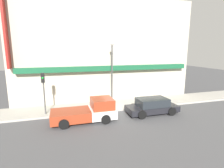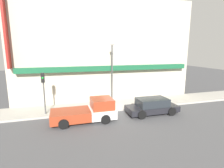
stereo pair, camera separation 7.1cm
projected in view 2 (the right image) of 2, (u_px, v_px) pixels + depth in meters
name	position (u px, v px, depth m)	size (l,w,h in m)	color
ground_plane	(118.00, 111.00, 16.35)	(80.00, 80.00, 0.00)	#4C4C4F
sidewalk	(113.00, 105.00, 17.89)	(36.00, 3.30, 0.17)	#ADA89E
building	(105.00, 51.00, 19.78)	(19.80, 3.80, 11.14)	#BCB29E
pickup_truck	(88.00, 111.00, 14.05)	(5.06, 2.30, 1.77)	white
parked_car	(152.00, 106.00, 15.64)	(4.61, 2.10, 1.41)	black
fire_hydrant	(145.00, 103.00, 17.37)	(0.17, 0.17, 0.61)	red
street_lamp	(112.00, 67.00, 17.18)	(0.36, 0.36, 6.27)	#4C4C4C
traffic_light	(43.00, 86.00, 14.65)	(0.28, 0.42, 3.62)	#4C4C4C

